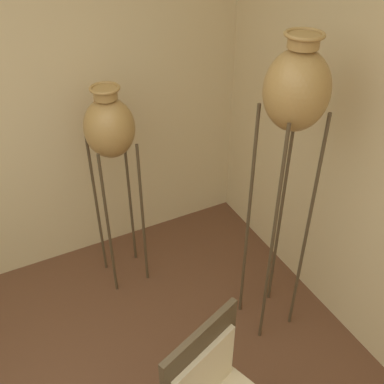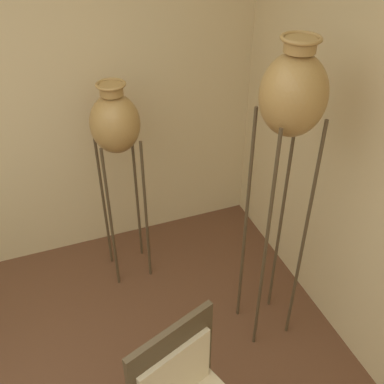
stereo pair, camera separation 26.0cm
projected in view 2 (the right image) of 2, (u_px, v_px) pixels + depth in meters
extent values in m
cylinder|color=#473823|center=(265.00, 254.00, 2.55)|extent=(0.02, 0.02, 1.60)
cylinder|color=#473823|center=(303.00, 244.00, 2.62)|extent=(0.02, 0.02, 1.60)
cylinder|color=#473823|center=(245.00, 228.00, 2.74)|extent=(0.02, 0.02, 1.60)
cylinder|color=#473823|center=(281.00, 218.00, 2.81)|extent=(0.02, 0.02, 1.60)
torus|color=#473823|center=(291.00, 113.00, 2.21)|extent=(0.26, 0.26, 0.02)
ellipsoid|color=olive|center=(293.00, 95.00, 2.16)|extent=(0.33, 0.33, 0.42)
cylinder|color=olive|center=(300.00, 45.00, 2.02)|extent=(0.15, 0.15, 0.06)
torus|color=olive|center=(301.00, 38.00, 2.00)|extent=(0.19, 0.19, 0.02)
cylinder|color=#473823|center=(111.00, 223.00, 3.10)|extent=(0.02, 0.02, 1.18)
cylinder|color=#473823|center=(146.00, 215.00, 3.17)|extent=(0.02, 0.02, 1.18)
cylinder|color=#473823|center=(104.00, 202.00, 3.29)|extent=(0.02, 0.02, 1.18)
cylinder|color=#473823|center=(137.00, 195.00, 3.36)|extent=(0.02, 0.02, 1.18)
torus|color=#473823|center=(116.00, 136.00, 2.89)|extent=(0.26, 0.26, 0.02)
ellipsoid|color=olive|center=(115.00, 124.00, 2.84)|extent=(0.32, 0.32, 0.39)
cylinder|color=olive|center=(111.00, 90.00, 2.70)|extent=(0.14, 0.14, 0.07)
torus|color=olive|center=(111.00, 84.00, 2.68)|extent=(0.19, 0.19, 0.02)
cube|color=#473823|center=(172.00, 366.00, 2.02)|extent=(0.44, 0.19, 0.52)
cube|color=beige|center=(176.00, 377.00, 2.03)|extent=(0.38, 0.16, 0.37)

